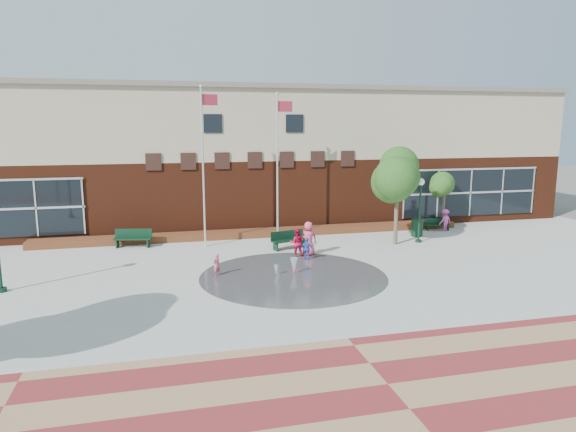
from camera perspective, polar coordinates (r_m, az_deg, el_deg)
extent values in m
plane|color=#666056|center=(20.47, 2.71, -9.13)|extent=(120.00, 120.00, 0.00)
cube|color=#A8A8A0|center=(24.14, 0.00, -6.07)|extent=(46.00, 18.00, 0.01)
cube|color=maroon|center=(14.45, 11.03, -17.91)|extent=(46.00, 6.00, 0.01)
cylinder|color=#383A3D|center=(23.22, 0.59, -6.75)|extent=(8.40, 8.40, 0.01)
cube|color=#522110|center=(36.71, -5.06, 3.08)|extent=(44.00, 10.00, 4.50)
cube|color=tan|center=(36.43, -5.17, 10.12)|extent=(44.00, 10.00, 4.50)
cube|color=slate|center=(36.50, -5.23, 13.74)|extent=(44.40, 10.40, 0.30)
cube|color=black|center=(37.47, 19.56, 2.47)|extent=(10.00, 0.12, 3.19)
cube|color=black|center=(31.13, -8.36, 10.14)|extent=(1.10, 0.10, 1.10)
cube|color=black|center=(32.01, 0.72, 10.24)|extent=(1.10, 0.10, 1.10)
cube|color=maroon|center=(31.35, -3.33, -2.29)|extent=(26.00, 1.20, 0.40)
cylinder|color=silver|center=(28.36, -9.41, 5.15)|extent=(0.11, 0.11, 8.68)
sphere|color=silver|center=(28.32, -9.67, 14.03)|extent=(0.17, 0.17, 0.17)
cube|color=#BC2B3E|center=(28.48, -8.73, 12.65)|extent=(0.91, 0.33, 0.58)
cylinder|color=silver|center=(29.45, -1.19, 5.17)|extent=(0.11, 0.11, 8.38)
sphere|color=silver|center=(29.39, -1.22, 13.45)|extent=(0.17, 0.17, 0.17)
cube|color=#BC2B3E|center=(29.58, -0.36, 12.08)|extent=(0.94, 0.26, 0.59)
cylinder|color=#0F311E|center=(24.16, -29.23, -7.19)|extent=(0.41, 0.41, 0.18)
cylinder|color=#0F311E|center=(30.37, 14.41, 0.22)|extent=(0.12, 0.12, 3.35)
cylinder|color=#0F311E|center=(30.67, 14.28, -2.72)|extent=(0.35, 0.35, 0.16)
sphere|color=silver|center=(30.11, 14.56, 3.69)|extent=(0.39, 0.39, 0.39)
cube|color=#0F311E|center=(29.70, -16.87, -2.42)|extent=(2.10, 0.94, 0.07)
cube|color=#0F311E|center=(29.88, -16.79, -1.83)|extent=(2.00, 0.44, 0.51)
cube|color=#0F311E|center=(28.04, 0.12, -2.72)|extent=(2.08, 1.07, 0.07)
cube|color=#0F311E|center=(28.19, -0.12, -2.12)|extent=(1.95, 0.59, 0.50)
cube|color=#0F311E|center=(34.30, 16.30, -0.93)|extent=(1.64, 0.79, 0.05)
cube|color=#0F311E|center=(34.45, 16.22, -0.53)|extent=(1.55, 0.41, 0.40)
cylinder|color=#0F311E|center=(32.16, 14.14, -1.23)|extent=(0.68, 0.68, 1.14)
cylinder|color=black|center=(32.05, 14.19, -0.20)|extent=(0.73, 0.73, 0.07)
cylinder|color=#493E2F|center=(29.59, 11.93, -0.03)|extent=(0.22, 0.22, 3.26)
cylinder|color=#493E2F|center=(35.19, 16.86, 0.51)|extent=(0.19, 0.19, 2.23)
cone|color=white|center=(23.63, 0.67, -6.45)|extent=(0.37, 0.37, 0.72)
cone|color=white|center=(23.39, -1.34, -6.63)|extent=(0.20, 0.20, 0.45)
imported|color=#E05A75|center=(23.40, -7.95, -5.39)|extent=(0.46, 0.43, 1.05)
imported|color=#BD1034|center=(26.41, 0.97, -2.98)|extent=(0.82, 0.69, 1.50)
imported|color=#E54869|center=(26.64, 2.29, -2.54)|extent=(0.91, 0.63, 1.80)
imported|color=blue|center=(25.78, 2.13, -3.70)|extent=(0.71, 0.63, 1.16)
imported|color=#DC58AF|center=(34.20, 17.05, -0.45)|extent=(1.05, 0.80, 1.43)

